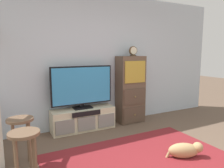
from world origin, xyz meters
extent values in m
cube|color=silver|center=(0.00, 2.46, 1.35)|extent=(6.40, 0.12, 2.70)
cube|color=maroon|center=(0.00, 0.60, 0.01)|extent=(2.60, 1.80, 0.01)
cube|color=beige|center=(-0.30, 2.20, 0.22)|extent=(1.24, 0.36, 0.43)
cube|color=gray|center=(-0.71, 2.01, 0.18)|extent=(0.35, 0.02, 0.26)
cube|color=gray|center=(-0.30, 2.01, 0.18)|extent=(0.35, 0.02, 0.26)
cube|color=gray|center=(0.11, 2.01, 0.18)|extent=(0.35, 0.02, 0.26)
cube|color=black|center=(-0.30, 2.01, 0.38)|extent=(0.56, 0.02, 0.09)
cube|color=black|center=(-0.30, 2.22, 0.45)|extent=(0.36, 0.22, 0.02)
cylinder|color=black|center=(-0.30, 2.22, 0.49)|extent=(0.05, 0.05, 0.06)
cube|color=black|center=(-0.30, 2.22, 0.89)|extent=(1.21, 0.05, 0.74)
cube|color=#338CCC|center=(-0.30, 2.19, 0.89)|extent=(1.16, 0.01, 0.69)
cube|color=brown|center=(0.80, 2.21, 0.72)|extent=(0.58, 0.34, 1.44)
cube|color=#4E3C2F|center=(0.80, 2.03, 0.20)|extent=(0.53, 0.02, 0.33)
sphere|color=olive|center=(0.80, 2.01, 0.20)|extent=(0.03, 0.03, 0.03)
cube|color=#4E3C2F|center=(0.80, 2.03, 0.59)|extent=(0.53, 0.02, 0.33)
sphere|color=olive|center=(0.80, 2.01, 0.59)|extent=(0.03, 0.03, 0.03)
cube|color=#B79333|center=(0.80, 2.03, 1.12)|extent=(0.49, 0.02, 0.45)
cube|color=#4C3823|center=(0.84, 2.19, 1.45)|extent=(0.11, 0.08, 0.02)
cylinder|color=brown|center=(0.84, 2.19, 1.56)|extent=(0.18, 0.04, 0.18)
cylinder|color=beige|center=(0.84, 2.16, 1.56)|extent=(0.15, 0.01, 0.15)
cylinder|color=brown|center=(-1.58, 0.69, 0.31)|extent=(0.04, 0.04, 0.63)
cylinder|color=brown|center=(-1.39, 0.69, 0.31)|extent=(0.04, 0.04, 0.63)
cylinder|color=brown|center=(-1.58, 0.87, 0.31)|extent=(0.04, 0.04, 0.63)
cylinder|color=brown|center=(-1.39, 0.87, 0.31)|extent=(0.04, 0.04, 0.63)
cylinder|color=brown|center=(-1.49, 0.78, 0.64)|extent=(0.34, 0.34, 0.03)
cylinder|color=brown|center=(-1.58, 1.21, 0.31)|extent=(0.04, 0.04, 0.63)
cylinder|color=brown|center=(-1.40, 1.21, 0.31)|extent=(0.04, 0.04, 0.63)
cylinder|color=brown|center=(-1.58, 1.40, 0.31)|extent=(0.04, 0.04, 0.63)
cylinder|color=brown|center=(-1.40, 1.40, 0.31)|extent=(0.04, 0.04, 0.63)
cylinder|color=brown|center=(-1.49, 1.31, 0.65)|extent=(0.34, 0.34, 0.03)
ellipsoid|color=tan|center=(0.60, 0.46, 0.11)|extent=(0.48, 0.37, 0.22)
sphere|color=tan|center=(0.79, 0.37, 0.15)|extent=(0.15, 0.15, 0.15)
cylinder|color=tan|center=(0.41, 0.55, 0.08)|extent=(0.11, 0.08, 0.16)
camera|label=1|loc=(-1.65, -1.61, 1.52)|focal=33.79mm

